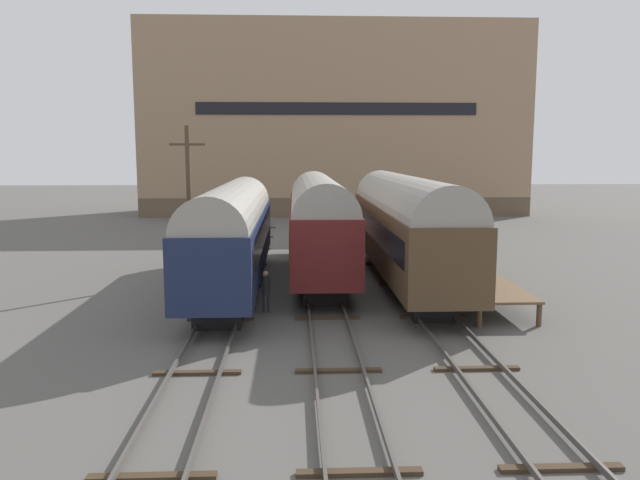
{
  "coord_description": "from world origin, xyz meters",
  "views": [
    {
      "loc": [
        -1.32,
        -26.9,
        6.54
      ],
      "look_at": [
        0.0,
        3.85,
        2.2
      ],
      "focal_mm": 35.0,
      "sensor_mm": 36.0,
      "label": 1
    }
  ],
  "objects_px": {
    "person_worker": "(266,287)",
    "utility_pole": "(189,200)",
    "train_car_brown": "(405,223)",
    "bench": "(469,266)",
    "train_car_navy": "(233,230)",
    "train_car_maroon": "(319,220)"
  },
  "relations": [
    {
      "from": "person_worker",
      "to": "utility_pole",
      "type": "distance_m",
      "value": 8.69
    },
    {
      "from": "train_car_brown",
      "to": "train_car_maroon",
      "type": "height_order",
      "value": "train_car_brown"
    },
    {
      "from": "bench",
      "to": "utility_pole",
      "type": "xyz_separation_m",
      "value": [
        -13.25,
        4.77,
        2.64
      ]
    },
    {
      "from": "train_car_brown",
      "to": "bench",
      "type": "xyz_separation_m",
      "value": [
        2.39,
        -3.06,
        -1.61
      ]
    },
    {
      "from": "utility_pole",
      "to": "person_worker",
      "type": "bearing_deg",
      "value": -59.02
    },
    {
      "from": "train_car_brown",
      "to": "person_worker",
      "type": "relative_size",
      "value": 10.7
    },
    {
      "from": "bench",
      "to": "utility_pole",
      "type": "bearing_deg",
      "value": 160.21
    },
    {
      "from": "train_car_maroon",
      "to": "bench",
      "type": "relative_size",
      "value": 12.1
    },
    {
      "from": "train_car_maroon",
      "to": "bench",
      "type": "distance_m",
      "value": 8.58
    },
    {
      "from": "train_car_brown",
      "to": "train_car_navy",
      "type": "relative_size",
      "value": 1.06
    },
    {
      "from": "train_car_brown",
      "to": "train_car_maroon",
      "type": "bearing_deg",
      "value": 152.38
    },
    {
      "from": "train_car_maroon",
      "to": "person_worker",
      "type": "relative_size",
      "value": 9.76
    },
    {
      "from": "person_worker",
      "to": "utility_pole",
      "type": "bearing_deg",
      "value": 120.98
    },
    {
      "from": "train_car_maroon",
      "to": "person_worker",
      "type": "distance_m",
      "value": 8.11
    },
    {
      "from": "train_car_brown",
      "to": "person_worker",
      "type": "distance_m",
      "value": 8.73
    },
    {
      "from": "train_car_brown",
      "to": "bench",
      "type": "relative_size",
      "value": 13.26
    },
    {
      "from": "train_car_brown",
      "to": "train_car_navy",
      "type": "xyz_separation_m",
      "value": [
        -8.4,
        -1.02,
        -0.17
      ]
    },
    {
      "from": "utility_pole",
      "to": "bench",
      "type": "bearing_deg",
      "value": -19.79
    },
    {
      "from": "train_car_brown",
      "to": "utility_pole",
      "type": "height_order",
      "value": "utility_pole"
    },
    {
      "from": "utility_pole",
      "to": "train_car_navy",
      "type": "bearing_deg",
      "value": -47.98
    },
    {
      "from": "train_car_navy",
      "to": "train_car_brown",
      "type": "bearing_deg",
      "value": 6.9
    },
    {
      "from": "person_worker",
      "to": "utility_pole",
      "type": "xyz_separation_m",
      "value": [
        -4.19,
        6.98,
        3.05
      ]
    }
  ]
}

